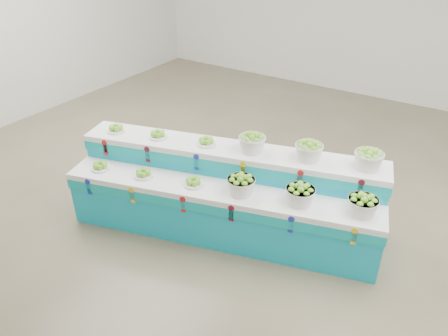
{
  "coord_description": "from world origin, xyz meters",
  "views": [
    {
      "loc": [
        2.46,
        -4.23,
        3.44
      ],
      "look_at": [
        0.09,
        -0.57,
        0.87
      ],
      "focal_mm": 34.79,
      "sensor_mm": 36.0,
      "label": 1
    }
  ],
  "objects_px": {
    "plate_upper_mid": "(158,134)",
    "basket_upper_right": "(369,159)",
    "basket_lower_left": "(241,184)",
    "display_stand": "(224,194)"
  },
  "relations": [
    {
      "from": "plate_upper_mid",
      "to": "basket_upper_right",
      "type": "relative_size",
      "value": 0.74
    },
    {
      "from": "plate_upper_mid",
      "to": "basket_upper_right",
      "type": "bearing_deg",
      "value": 15.46
    },
    {
      "from": "display_stand",
      "to": "basket_upper_right",
      "type": "bearing_deg",
      "value": 8.32
    },
    {
      "from": "plate_upper_mid",
      "to": "basket_upper_right",
      "type": "distance_m",
      "value": 2.52
    },
    {
      "from": "plate_upper_mid",
      "to": "basket_upper_right",
      "type": "xyz_separation_m",
      "value": [
        2.43,
        0.67,
        0.07
      ]
    },
    {
      "from": "basket_lower_left",
      "to": "plate_upper_mid",
      "type": "height_order",
      "value": "plate_upper_mid"
    },
    {
      "from": "display_stand",
      "to": "basket_lower_left",
      "type": "distance_m",
      "value": 0.48
    },
    {
      "from": "basket_lower_left",
      "to": "display_stand",
      "type": "bearing_deg",
      "value": 155.01
    },
    {
      "from": "display_stand",
      "to": "basket_upper_right",
      "type": "relative_size",
      "value": 11.8
    },
    {
      "from": "display_stand",
      "to": "plate_upper_mid",
      "type": "bearing_deg",
      "value": 166.18
    }
  ]
}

